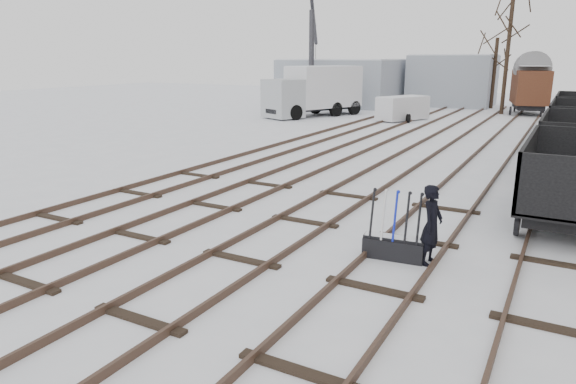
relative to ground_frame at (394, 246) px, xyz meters
The scene contains 16 objects.
ground 3.31m from the ground_frame, 149.02° to the right, with size 120.00×120.00×0.00m, color white.
tracks 12.31m from the ground_frame, 103.28° to the left, with size 13.90×52.00×0.16m.
shed_left 37.82m from the ground_frame, 114.77° to the left, with size 10.00×8.00×4.10m.
shed_right 38.96m from the ground_frame, 100.11° to the left, with size 7.00×6.00×4.50m.
ground_frame is the anchor object (origin of this frame).
worker 0.95m from the ground_frame, ahead, with size 0.62×0.41×1.71m, color black.
freight_wagon_a 5.66m from the ground_frame, 55.73° to the left, with size 2.17×5.42×2.21m.
freight_wagon_b 11.51m from the ground_frame, 73.99° to the left, with size 2.17×5.42×2.21m.
freight_wagon_c 17.75m from the ground_frame, 79.70° to the left, with size 2.17×5.42×2.21m.
freight_wagon_d 24.07m from the ground_frame, 82.43° to the left, with size 2.17×5.42×2.21m.
box_van_wagon 33.53m from the ground_frame, 90.11° to the left, with size 3.43×5.19×3.65m.
lorry 27.97m from the ground_frame, 119.63° to the left, with size 4.62×8.35×3.63m.
panel_van 25.81m from the ground_frame, 106.38° to the left, with size 3.05×4.09×1.66m.
crane 33.53m from the ground_frame, 119.37° to the left, with size 2.31×5.36×8.98m.
tree_far_left 37.25m from the ground_frame, 94.94° to the left, with size 0.30×0.30×5.82m, color black.
tree_far_right 32.87m from the ground_frame, 93.18° to the left, with size 0.30×0.30×8.70m, color black.
Camera 1 is at (5.86, -8.52, 4.23)m, focal length 32.00 mm.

